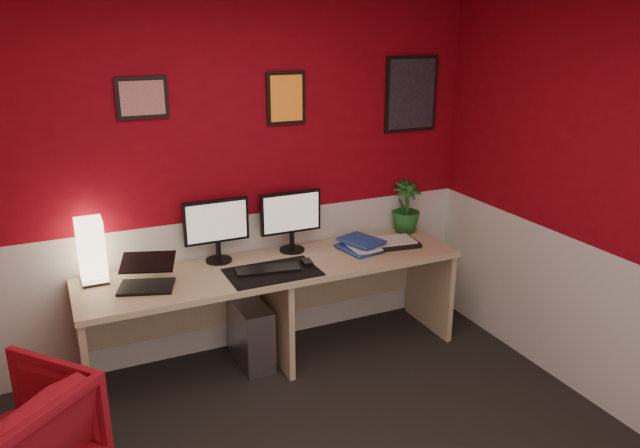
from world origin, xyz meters
The scene contains 22 objects.
wall_back centered at (0.00, 1.75, 1.25)m, with size 4.00×0.01×2.50m, color maroon.
wall_right centered at (2.00, 0.00, 1.25)m, with size 0.01×3.50×2.50m, color maroon.
wainscot_back centered at (0.00, 1.75, 0.50)m, with size 4.00×0.01×1.00m, color silver.
wainscot_right centered at (2.00, 0.00, 0.50)m, with size 0.01×3.50×1.00m, color silver.
desk centered at (0.36, 1.41, 0.36)m, with size 2.60×0.65×0.73m, color tan.
shoji_lamp centered at (-0.78, 1.61, 0.93)m, with size 0.16×0.16×0.40m, color #FFE5B2.
laptop centered at (-0.50, 1.38, 0.84)m, with size 0.33×0.23×0.22m, color black.
monitor_left centered at (0.03, 1.63, 1.02)m, with size 0.45×0.06×0.58m, color black.
monitor_right centered at (0.56, 1.61, 1.02)m, with size 0.45×0.06×0.58m, color black.
desk_mat centered at (0.30, 1.29, 0.73)m, with size 0.60×0.38×0.01m, color black.
keyboard centered at (0.27, 1.32, 0.74)m, with size 0.42×0.14×0.02m, color black.
mouse centered at (0.55, 1.31, 0.75)m, with size 0.06×0.10×0.03m, color black.
book_bottom centered at (0.89, 1.39, 0.74)m, with size 0.22×0.30×0.03m, color #214198.
book_middle centered at (0.92, 1.39, 0.77)m, with size 0.20×0.27×0.02m, color silver.
book_top centered at (0.92, 1.39, 0.79)m, with size 0.22×0.30×0.03m, color #214198.
zen_tray centered at (1.29, 1.41, 0.74)m, with size 0.35×0.25×0.03m, color black.
potted_plant centered at (1.53, 1.64, 0.93)m, with size 0.23×0.23×0.40m, color #19591E.
pc_tower centered at (0.18, 1.46, 0.23)m, with size 0.20×0.45×0.45m, color #99999E.
armchair centered at (-1.31, 0.76, 0.31)m, with size 0.66×0.68×0.62m, color #A71421.
art_left centered at (-0.37, 1.74, 1.85)m, with size 0.32×0.02×0.26m, color red.
art_center centered at (0.59, 1.74, 1.80)m, with size 0.28×0.02×0.36m, color orange.
art_right centered at (1.59, 1.74, 1.78)m, with size 0.44×0.02×0.56m, color black.
Camera 1 is at (-0.99, -2.27, 2.32)m, focal length 34.83 mm.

